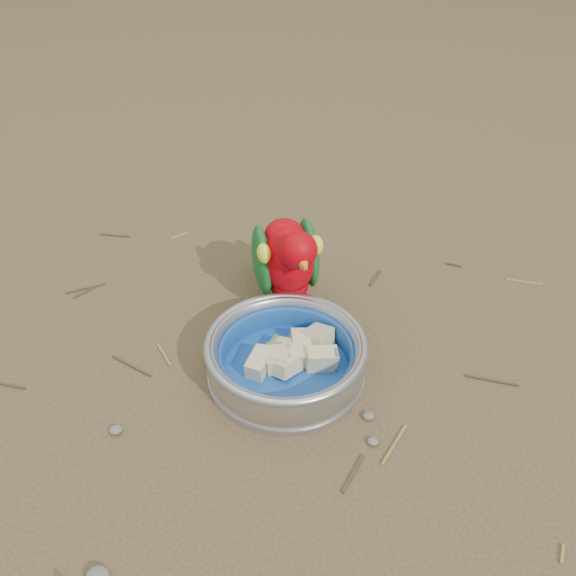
# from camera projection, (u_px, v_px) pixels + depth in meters

# --- Properties ---
(ground) EXTENTS (60.00, 60.00, 0.00)m
(ground) POSITION_uv_depth(u_px,v_px,m) (230.00, 422.00, 0.79)
(ground) COLOR brown
(food_bowl) EXTENTS (0.21, 0.21, 0.02)m
(food_bowl) POSITION_uv_depth(u_px,v_px,m) (286.00, 372.00, 0.85)
(food_bowl) COLOR #B2B2BA
(food_bowl) RESTS_ON ground
(bowl_wall) EXTENTS (0.21, 0.21, 0.04)m
(bowl_wall) POSITION_uv_depth(u_px,v_px,m) (286.00, 355.00, 0.83)
(bowl_wall) COLOR #B2B2BA
(bowl_wall) RESTS_ON food_bowl
(fruit_wedges) EXTENTS (0.13, 0.13, 0.03)m
(fruit_wedges) POSITION_uv_depth(u_px,v_px,m) (286.00, 359.00, 0.84)
(fruit_wedges) COLOR beige
(fruit_wedges) RESTS_ON food_bowl
(lory_parrot) EXTENTS (0.15, 0.22, 0.16)m
(lory_parrot) POSITION_uv_depth(u_px,v_px,m) (288.00, 267.00, 0.92)
(lory_parrot) COLOR #AC010A
(lory_parrot) RESTS_ON ground
(ground_debris) EXTENTS (0.90, 0.80, 0.01)m
(ground_debris) POSITION_uv_depth(u_px,v_px,m) (235.00, 417.00, 0.79)
(ground_debris) COLOR olive
(ground_debris) RESTS_ON ground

